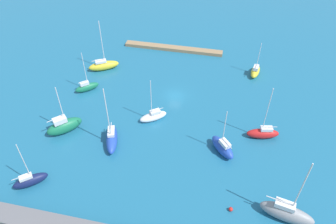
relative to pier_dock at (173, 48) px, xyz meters
name	(u,v)px	position (x,y,z in m)	size (l,w,h in m)	color
water	(175,96)	(-4.16, 18.61, -0.41)	(160.00, 160.00, 0.00)	#1E668C
pier_dock	(173,48)	(0.00, 0.00, 0.00)	(25.23, 2.02, 0.82)	#997A56
sailboat_blue_off_beacon	(112,138)	(4.26, 34.48, 0.77)	(4.02, 7.31, 12.56)	#2347B2
sailboat_yellow_lone_south	(255,71)	(-20.72, 6.98, 0.60)	(2.70, 5.44, 8.03)	yellow
sailboat_green_west_end	(87,87)	(14.86, 20.84, 0.56)	(4.87, 4.57, 9.32)	#19724C
sailboat_red_by_breakwater	(263,133)	(-22.25, 27.30, 0.67)	(6.14, 2.98, 11.26)	red
sailboat_navy_along_channel	(30,180)	(13.82, 45.77, 0.59)	(5.21, 4.74, 9.11)	#141E4C
sailboat_white_inner_mooring	(153,116)	(-1.49, 26.86, 0.48)	(5.55, 4.80, 9.44)	white
sailboat_gray_center_basin	(287,213)	(-25.34, 43.42, 1.09)	(7.93, 3.70, 12.60)	gray
sailboat_blue_far_north	(223,147)	(-15.32, 32.41, 0.79)	(5.22, 5.70, 9.12)	#2347B2
sailboat_yellow_near_pier	(104,65)	(14.23, 12.32, 0.74)	(7.17, 5.49, 12.21)	yellow
sailboat_green_east_end	(64,126)	(13.87, 33.53, 1.04)	(6.35, 6.41, 10.14)	#19724C
mooring_buoy_red	(231,209)	(-17.60, 43.82, -0.09)	(0.64, 0.64, 0.64)	red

